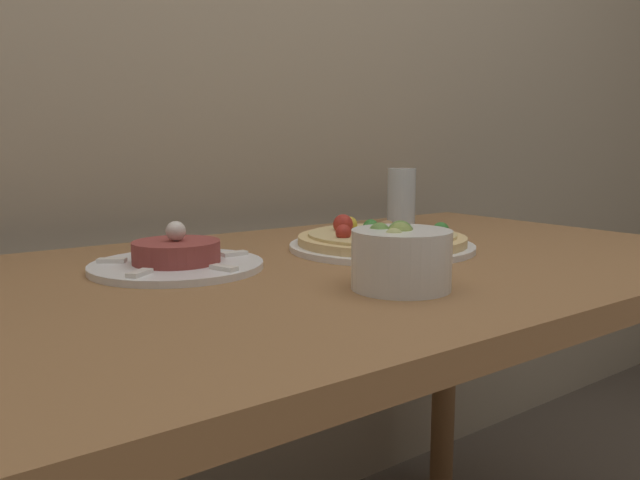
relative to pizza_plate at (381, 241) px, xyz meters
The scene contains 5 objects.
dining_table 0.20m from the pizza_plate, 163.03° to the right, with size 1.37×0.75×0.73m.
pizza_plate is the anchor object (origin of this frame).
tartare_plate 0.35m from the pizza_plate, behind, with size 0.25×0.25×0.07m.
small_bowl 0.29m from the pizza_plate, 127.15° to the right, with size 0.12×0.12×0.08m.
drinking_glass 0.34m from the pizza_plate, 40.37° to the left, with size 0.06×0.06×0.12m.
Camera 1 is at (-0.55, -0.35, 0.91)m, focal length 35.00 mm.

